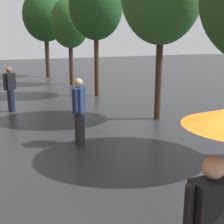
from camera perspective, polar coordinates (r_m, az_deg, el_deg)
street_tree_2 at (r=14.25m, az=-3.14°, el=19.81°), size 2.46×2.46×5.72m
street_tree_3 at (r=18.05m, az=-8.13°, el=16.60°), size 2.23×2.23×5.04m
street_tree_4 at (r=22.23m, az=-12.75°, el=17.67°), size 3.13×3.13×6.08m
pedestrian_walking_midground at (r=11.70m, az=-19.04°, el=4.21°), size 0.50×0.41×1.68m
pedestrian_walking_far at (r=7.59m, az=-6.33°, el=0.17°), size 0.43×0.47×1.72m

